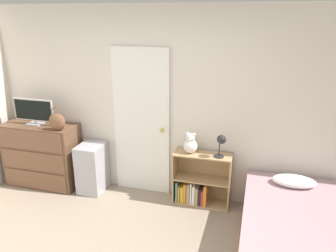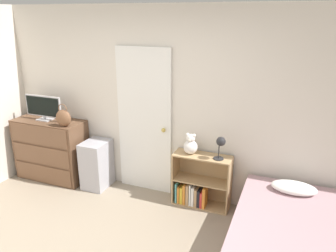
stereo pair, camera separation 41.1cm
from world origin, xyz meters
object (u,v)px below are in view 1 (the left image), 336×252
object	(u,v)px
bookshelf	(198,185)
desk_lamp	(221,141)
dresser	(43,155)
storage_bin	(92,168)
teddy_bear	(190,144)
handbag	(57,121)
bed	(296,240)
tv	(34,111)

from	to	relation	value
bookshelf	desk_lamp	distance (m)	0.73
dresser	storage_bin	size ratio (longest dim) A/B	1.55
desk_lamp	teddy_bear	bearing A→B (deg)	173.84
handbag	teddy_bear	bearing A→B (deg)	7.08
teddy_bear	desk_lamp	size ratio (longest dim) A/B	0.92
handbag	bed	size ratio (longest dim) A/B	0.16
dresser	teddy_bear	world-z (taller)	teddy_bear
bookshelf	desk_lamp	xyz separation A→B (m)	(0.28, -0.04, 0.67)
bed	handbag	bearing A→B (deg)	168.60
dresser	teddy_bear	bearing A→B (deg)	2.45
teddy_bear	tv	bearing A→B (deg)	-177.73
tv	teddy_bear	xyz separation A→B (m)	(2.25, 0.09, -0.29)
handbag	desk_lamp	distance (m)	2.19
storage_bin	bed	world-z (taller)	storage_bin
teddy_bear	desk_lamp	distance (m)	0.41
tv	desk_lamp	size ratio (longest dim) A/B	2.05
storage_bin	desk_lamp	xyz separation A→B (m)	(1.79, 0.03, 0.58)
tv	bookshelf	distance (m)	2.51
tv	bookshelf	size ratio (longest dim) A/B	0.82
dresser	bookshelf	bearing A→B (deg)	2.39
bookshelf	teddy_bear	xyz separation A→B (m)	(-0.11, -0.00, 0.57)
tv	bookshelf	bearing A→B (deg)	2.21
dresser	tv	world-z (taller)	tv
desk_lamp	dresser	bearing A→B (deg)	-178.86
tv	desk_lamp	xyz separation A→B (m)	(2.64, 0.05, -0.19)
dresser	tv	distance (m)	0.66
tv	handbag	world-z (taller)	tv
tv	storage_bin	xyz separation A→B (m)	(0.85, 0.02, -0.78)
tv	bookshelf	xyz separation A→B (m)	(2.36, 0.09, -0.86)
dresser	teddy_bear	size ratio (longest dim) A/B	3.91
tv	storage_bin	distance (m)	1.15
dresser	tv	size ratio (longest dim) A/B	1.75
dresser	handbag	world-z (taller)	handbag
handbag	storage_bin	world-z (taller)	handbag
storage_bin	teddy_bear	bearing A→B (deg)	2.99
storage_bin	teddy_bear	xyz separation A→B (m)	(1.40, 0.07, 0.49)
tv	storage_bin	size ratio (longest dim) A/B	0.89
handbag	bookshelf	size ratio (longest dim) A/B	0.44
teddy_bear	bed	bearing A→B (deg)	-33.30
dresser	desk_lamp	xyz separation A→B (m)	(2.58, 0.05, 0.47)
dresser	bookshelf	xyz separation A→B (m)	(2.30, 0.10, -0.20)
handbag	bed	world-z (taller)	handbag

